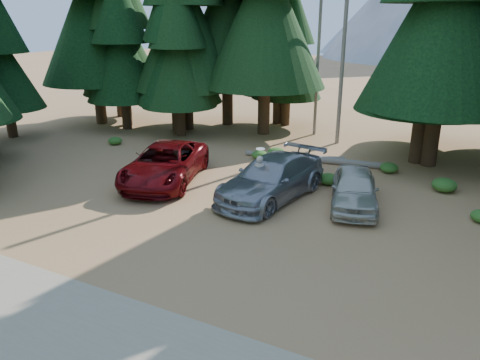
{
  "coord_description": "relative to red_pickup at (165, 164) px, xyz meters",
  "views": [
    {
      "loc": [
        8.44,
        -13.29,
        7.45
      ],
      "look_at": [
        0.3,
        2.37,
        1.25
      ],
      "focal_mm": 35.0,
      "sensor_mm": 36.0,
      "label": 1
    }
  ],
  "objects": [
    {
      "name": "ground",
      "position": [
        4.39,
        -3.72,
        -0.89
      ],
      "size": [
        160.0,
        160.0,
        0.0
      ],
      "primitive_type": "plane",
      "color": "#AD7E49",
      "rests_on": "ground"
    },
    {
      "name": "gravel_strip",
      "position": [
        4.39,
        -10.22,
        -0.88
      ],
      "size": [
        26.0,
        3.5,
        0.01
      ],
      "primitive_type": "cube",
      "color": "tan",
      "rests_on": "ground"
    },
    {
      "name": "forest_belt_north",
      "position": [
        4.39,
        11.28,
        -0.89
      ],
      "size": [
        36.0,
        7.0,
        22.0
      ],
      "primitive_type": null,
      "color": "black",
      "rests_on": "ground"
    },
    {
      "name": "forest_belt_west",
      "position": [
        -11.11,
        0.28,
        -0.89
      ],
      "size": [
        6.0,
        22.0,
        22.0
      ],
      "primitive_type": null,
      "color": "black",
      "rests_on": "ground"
    },
    {
      "name": "snag_front",
      "position": [
        5.19,
        10.78,
        5.11
      ],
      "size": [
        0.24,
        0.24,
        12.0
      ],
      "primitive_type": "cylinder",
      "color": "#74695D",
      "rests_on": "ground"
    },
    {
      "name": "snag_back",
      "position": [
        3.19,
        12.28,
        4.11
      ],
      "size": [
        0.2,
        0.2,
        10.0
      ],
      "primitive_type": "cylinder",
      "color": "#74695D",
      "rests_on": "ground"
    },
    {
      "name": "red_pickup",
      "position": [
        0.0,
        0.0,
        0.0
      ],
      "size": [
        4.7,
        6.96,
        1.77
      ],
      "primitive_type": "imported",
      "rotation": [
        0.0,
        0.0,
        0.3
      ],
      "color": "#5F080B",
      "rests_on": "ground"
    },
    {
      "name": "silver_minivan_center",
      "position": [
        5.33,
        0.36,
        0.01
      ],
      "size": [
        3.45,
        6.47,
        1.79
      ],
      "primitive_type": "imported",
      "rotation": [
        0.0,
        0.0,
        -0.16
      ],
      "color": "#9C9EA4",
      "rests_on": "ground"
    },
    {
      "name": "silver_minivan_right",
      "position": [
        8.73,
        1.05,
        -0.11
      ],
      "size": [
        2.98,
        4.89,
        1.56
      ],
      "primitive_type": "imported",
      "rotation": [
        0.0,
        0.0,
        0.27
      ],
      "color": "beige",
      "rests_on": "ground"
    },
    {
      "name": "frisbee_player",
      "position": [
        5.0,
        -0.16,
        0.31
      ],
      "size": [
        0.63,
        0.45,
        1.93
      ],
      "rotation": [
        0.0,
        0.0,
        3.23
      ],
      "color": "beige",
      "rests_on": "ground"
    },
    {
      "name": "log_left",
      "position": [
        4.71,
        6.24,
        -0.73
      ],
      "size": [
        4.16,
        1.76,
        0.31
      ],
      "primitive_type": "cylinder",
      "rotation": [
        0.0,
        1.57,
        0.35
      ],
      "color": "#74695D",
      "rests_on": "ground"
    },
    {
      "name": "log_mid",
      "position": [
        2.99,
        5.75,
        -0.75
      ],
      "size": [
        3.23,
        0.36,
        0.27
      ],
      "primitive_type": "cylinder",
      "rotation": [
        0.0,
        1.57,
        -0.03
      ],
      "color": "#74695D",
      "rests_on": "ground"
    },
    {
      "name": "log_right",
      "position": [
        6.38,
        6.37,
        -0.71
      ],
      "size": [
        5.37,
        0.97,
        0.34
      ],
      "primitive_type": "cylinder",
      "rotation": [
        0.0,
        1.57,
        0.12
      ],
      "color": "#74695D",
      "rests_on": "ground"
    },
    {
      "name": "shrub_far_left",
      "position": [
        -0.91,
        3.3,
        -0.63
      ],
      "size": [
        0.92,
        0.92,
        0.51
      ],
      "primitive_type": "ellipsoid",
      "color": "#28691F",
      "rests_on": "ground"
    },
    {
      "name": "shrub_left",
      "position": [
        3.05,
        6.2,
        -0.62
      ],
      "size": [
        0.97,
        0.97,
        0.53
      ],
      "primitive_type": "ellipsoid",
      "color": "#28691F",
      "rests_on": "ground"
    },
    {
      "name": "shrub_center_left",
      "position": [
        2.38,
        5.42,
        -0.65
      ],
      "size": [
        0.85,
        0.85,
        0.47
      ],
      "primitive_type": "ellipsoid",
      "color": "#28691F",
      "rests_on": "ground"
    },
    {
      "name": "shrub_center_right",
      "position": [
        7.01,
        3.2,
        -0.63
      ],
      "size": [
        0.93,
        0.93,
        0.51
      ],
      "primitive_type": "ellipsoid",
      "color": "#28691F",
      "rests_on": "ground"
    },
    {
      "name": "shrub_right",
      "position": [
        9.18,
        6.28,
        -0.63
      ],
      "size": [
        0.92,
        0.92,
        0.5
      ],
      "primitive_type": "ellipsoid",
      "color": "#28691F",
      "rests_on": "ground"
    },
    {
      "name": "shrub_far_right",
      "position": [
        11.89,
        4.69,
        -0.58
      ],
      "size": [
        1.1,
        1.1,
        0.6
      ],
      "primitive_type": "ellipsoid",
      "color": "#28691F",
      "rests_on": "ground"
    },
    {
      "name": "shrub_edge_west",
      "position": [
        -6.8,
        4.14,
        -0.65
      ],
      "size": [
        0.84,
        0.84,
        0.46
      ],
      "primitive_type": "ellipsoid",
      "color": "#28691F",
      "rests_on": "ground"
    }
  ]
}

